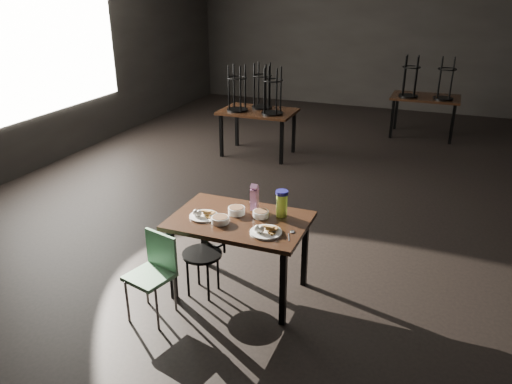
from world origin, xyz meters
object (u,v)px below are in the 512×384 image
at_px(water_bottle, 282,203).
at_px(school_chair, 154,268).
at_px(bentwood_chair, 206,247).
at_px(main_table, 240,227).
at_px(juice_carton, 254,198).

distance_m(water_bottle, school_chair, 1.23).
relative_size(bentwood_chair, school_chair, 1.03).
height_order(main_table, bentwood_chair, bentwood_chair).
bearing_deg(juice_carton, water_bottle, -6.95).
height_order(water_bottle, bentwood_chair, water_bottle).
bearing_deg(school_chair, water_bottle, 55.68).
distance_m(juice_carton, school_chair, 1.08).
height_order(juice_carton, water_bottle, juice_carton).
height_order(bentwood_chair, school_chair, bentwood_chair).
xyz_separation_m(main_table, juice_carton, (0.05, 0.23, 0.20)).
distance_m(bentwood_chair, school_chair, 0.54).
bearing_deg(water_bottle, bentwood_chair, -155.78).
height_order(main_table, school_chair, main_table).
relative_size(water_bottle, bentwood_chair, 0.32).
xyz_separation_m(juice_carton, water_bottle, (0.27, -0.03, 0.01)).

